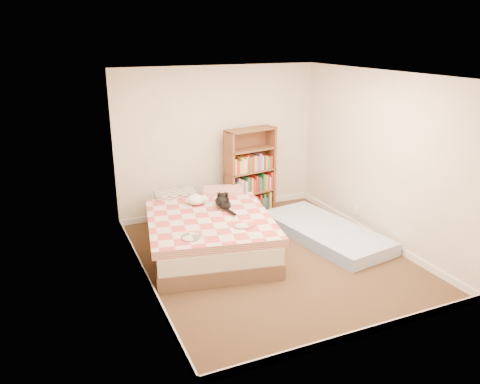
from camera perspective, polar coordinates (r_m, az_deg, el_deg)
name	(u,v)px	position (r m, az deg, el deg)	size (l,w,h in m)	color
room	(273,176)	(6.18, 4.03, 2.00)	(3.51, 4.01, 2.51)	#41311C
bed	(207,230)	(6.82, -4.00, -4.58)	(2.01, 2.55, 0.61)	brown
bookshelf	(250,182)	(8.08, 1.17, 1.26)	(0.94, 0.44, 1.48)	#55381D
floor_mattress	(325,232)	(7.30, 10.29, -4.81)	(0.95, 2.10, 0.19)	#7B99CD
black_cat	(222,202)	(6.88, -2.17, -1.23)	(0.34, 0.73, 0.16)	black
white_dog	(197,200)	(7.01, -5.32, -0.93)	(0.32, 0.35, 0.14)	white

